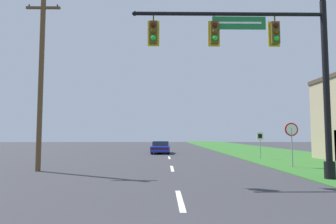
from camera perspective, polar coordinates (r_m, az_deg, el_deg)
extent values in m
cube|color=#2D6626|center=(34.43, 17.89, -7.26)|extent=(10.00, 110.00, 0.04)
cube|color=silver|center=(8.79, 2.32, -16.41)|extent=(0.16, 2.80, 0.01)
cube|color=silver|center=(16.70, 0.79, -10.73)|extent=(0.16, 2.80, 0.01)
cube|color=silver|center=(24.66, 0.26, -8.70)|extent=(0.16, 2.80, 0.01)
cube|color=silver|center=(32.65, -0.01, -7.66)|extent=(0.16, 2.80, 0.01)
cube|color=silver|center=(40.64, -0.17, -7.04)|extent=(0.16, 2.80, 0.01)
cylinder|color=black|center=(14.24, 28.44, -9.72)|extent=(0.44, 0.44, 0.70)
cylinder|color=black|center=(14.31, 27.93, 4.09)|extent=(0.26, 0.26, 7.57)
cylinder|color=black|center=(13.72, 11.60, 17.82)|extent=(8.12, 0.16, 0.16)
sphere|color=black|center=(13.49, -6.41, 18.16)|extent=(0.21, 0.21, 0.21)
cube|color=#196B33|center=(13.67, 13.36, 16.16)|extent=(2.28, 0.06, 0.55)
cube|color=white|center=(13.64, 13.39, 16.21)|extent=(1.92, 0.01, 0.08)
cylinder|color=#4C4214|center=(13.37, -2.79, 17.53)|extent=(0.06, 0.06, 0.35)
cube|color=yellow|center=(13.27, -2.78, 14.71)|extent=(0.50, 0.03, 1.11)
cube|color=#4C4214|center=(13.14, -2.80, 14.90)|extent=(0.34, 0.24, 0.95)
sphere|color=#4C0F0C|center=(13.11, -2.81, 16.28)|extent=(0.22, 0.22, 0.22)
sphere|color=#51380F|center=(13.01, -2.82, 15.11)|extent=(0.22, 0.22, 0.22)
sphere|color=green|center=(12.92, -2.82, 13.92)|extent=(0.22, 0.22, 0.22)
cylinder|color=#4C4214|center=(13.54, 8.80, 17.30)|extent=(0.06, 0.06, 0.35)
cube|color=yellow|center=(13.44, 8.73, 14.51)|extent=(0.50, 0.03, 1.11)
cube|color=#4C4214|center=(13.31, 8.83, 14.70)|extent=(0.34, 0.24, 0.95)
sphere|color=#4C0F0C|center=(13.28, 8.92, 16.06)|extent=(0.22, 0.22, 0.22)
sphere|color=#51380F|center=(13.18, 8.94, 14.90)|extent=(0.22, 0.22, 0.22)
sphere|color=green|center=(13.09, 8.95, 13.72)|extent=(0.22, 0.22, 0.22)
cylinder|color=#4C4214|center=(14.19, 19.65, 16.47)|extent=(0.06, 0.06, 0.35)
cube|color=yellow|center=(14.09, 19.52, 13.81)|extent=(0.50, 0.03, 1.11)
cube|color=#4C4214|center=(13.97, 19.72, 13.98)|extent=(0.34, 0.24, 0.95)
sphere|color=#4C0F0C|center=(13.94, 19.90, 15.26)|extent=(0.22, 0.22, 0.22)
sphere|color=#51380F|center=(13.85, 19.93, 14.15)|extent=(0.22, 0.22, 0.22)
sphere|color=green|center=(13.76, 19.96, 13.03)|extent=(0.22, 0.22, 0.22)
cylinder|color=black|center=(32.09, 0.15, -7.16)|extent=(0.22, 0.64, 0.64)
cylinder|color=black|center=(32.15, -2.73, -7.15)|extent=(0.22, 0.64, 0.64)
cylinder|color=black|center=(29.10, 0.06, -7.44)|extent=(0.22, 0.64, 0.64)
cylinder|color=black|center=(29.17, -3.11, -7.42)|extent=(0.22, 0.64, 0.64)
cube|color=#1E2D9E|center=(30.61, -1.40, -6.95)|extent=(1.96, 4.45, 0.55)
cube|color=#283342|center=(30.70, -1.39, -6.04)|extent=(1.66, 1.90, 0.42)
cube|color=#1E2D9E|center=(30.70, -1.39, -5.70)|extent=(1.62, 1.86, 0.06)
cube|color=#B71414|center=(28.44, -1.59, -7.02)|extent=(1.68, 0.11, 0.14)
cylinder|color=gray|center=(18.49, 22.54, -6.26)|extent=(0.07, 0.07, 2.20)
cylinder|color=red|center=(18.48, 22.44, -3.08)|extent=(0.76, 0.04, 0.76)
cylinder|color=white|center=(18.46, 22.47, -3.08)|extent=(0.61, 0.01, 0.61)
cylinder|color=gray|center=(24.23, 17.16, -6.13)|extent=(0.06, 0.06, 2.00)
cube|color=white|center=(24.21, 17.12, -4.40)|extent=(0.55, 0.04, 0.60)
cube|color=black|center=(24.19, 17.14, -4.40)|extent=(0.31, 0.01, 0.34)
cylinder|color=brown|center=(17.08, -23.06, 5.77)|extent=(0.26, 0.26, 9.51)
cube|color=brown|center=(18.14, -22.67, 17.85)|extent=(1.80, 0.12, 0.12)
cylinder|color=#333338|center=(18.46, -24.93, 17.92)|extent=(0.08, 0.08, 0.12)
cylinder|color=#333338|center=(17.93, -20.31, 18.46)|extent=(0.08, 0.08, 0.12)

